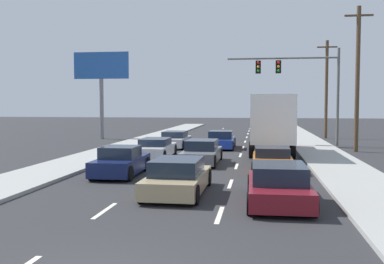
{
  "coord_description": "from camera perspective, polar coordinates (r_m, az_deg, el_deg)",
  "views": [
    {
      "loc": [
        2.76,
        -7.06,
        3.15
      ],
      "look_at": [
        -0.76,
        16.65,
        1.64
      ],
      "focal_mm": 41.84,
      "sensor_mm": 36.0,
      "label": 1
    }
  ],
  "objects": [
    {
      "name": "car_orange",
      "position": [
        21.1,
        10.17,
        -3.57
      ],
      "size": [
        1.86,
        4.03,
        1.17
      ],
      "color": "orange",
      "rests_on": "ground_plane"
    },
    {
      "name": "sidewalk_right",
      "position": [
        27.52,
        16.68,
        -2.98
      ],
      "size": [
        2.95,
        80.0,
        0.14
      ],
      "primitive_type": "cube",
      "color": "#9E9E99",
      "rests_on": "ground_plane"
    },
    {
      "name": "box_truck",
      "position": [
        28.36,
        10.05,
        1.46
      ],
      "size": [
        2.67,
        8.93,
        3.68
      ],
      "color": "white",
      "rests_on": "ground_plane"
    },
    {
      "name": "car_white",
      "position": [
        26.19,
        -4.67,
        -2.13
      ],
      "size": [
        1.9,
        4.66,
        1.16
      ],
      "color": "white",
      "rests_on": "ground_plane"
    },
    {
      "name": "traffic_signal_mast",
      "position": [
        34.92,
        12.68,
        7.12
      ],
      "size": [
        8.37,
        0.69,
        7.32
      ],
      "color": "#595B56",
      "rests_on": "ground_plane"
    },
    {
      "name": "car_blue",
      "position": [
        31.8,
        3.72,
        -1.06
      ],
      "size": [
        1.98,
        4.29,
        1.26
      ],
      "color": "#1E389E",
      "rests_on": "ground_plane"
    },
    {
      "name": "ground_plane",
      "position": [
        32.33,
        3.5,
        -2.0
      ],
      "size": [
        140.0,
        140.0,
        0.0
      ],
      "primitive_type": "plane",
      "color": "#2B2B2D"
    },
    {
      "name": "car_navy",
      "position": [
        20.05,
        -9.06,
        -3.82
      ],
      "size": [
        1.83,
        4.06,
        1.29
      ],
      "color": "#141E4C",
      "rests_on": "ground_plane"
    },
    {
      "name": "utility_pole_far",
      "position": [
        42.83,
        16.76,
        5.38
      ],
      "size": [
        1.8,
        0.28,
        8.92
      ],
      "color": "brown",
      "rests_on": "ground_plane"
    },
    {
      "name": "car_tan",
      "position": [
        15.75,
        -1.84,
        -5.81
      ],
      "size": [
        1.97,
        4.46,
        1.25
      ],
      "color": "tan",
      "rests_on": "ground_plane"
    },
    {
      "name": "sidewalk_left",
      "position": [
        28.84,
        -10.83,
        -2.6
      ],
      "size": [
        2.95,
        80.0,
        0.14
      ],
      "primitive_type": "cube",
      "color": "#9E9E99",
      "rests_on": "ground_plane"
    },
    {
      "name": "car_silver",
      "position": [
        32.33,
        -2.17,
        -1.01
      ],
      "size": [
        1.91,
        4.23,
        1.19
      ],
      "color": "#B7BABF",
      "rests_on": "ground_plane"
    },
    {
      "name": "roadside_billboard",
      "position": [
        41.27,
        -11.49,
        7.1
      ],
      "size": [
        5.06,
        0.36,
        7.8
      ],
      "color": "slate",
      "rests_on": "ground_plane"
    },
    {
      "name": "lane_markings",
      "position": [
        30.3,
        3.16,
        -2.37
      ],
      "size": [
        3.54,
        57.0,
        0.01
      ],
      "color": "silver",
      "rests_on": "ground_plane"
    },
    {
      "name": "utility_pole_mid",
      "position": [
        31.28,
        20.34,
        6.53
      ],
      "size": [
        1.8,
        0.28,
        9.47
      ],
      "color": "brown",
      "rests_on": "ground_plane"
    },
    {
      "name": "car_maroon",
      "position": [
        14.5,
        10.98,
        -6.67
      ],
      "size": [
        2.03,
        4.43,
        1.26
      ],
      "color": "maroon",
      "rests_on": "ground_plane"
    },
    {
      "name": "car_gray",
      "position": [
        23.76,
        1.25,
        -2.65
      ],
      "size": [
        1.9,
        4.54,
        1.25
      ],
      "color": "slate",
      "rests_on": "ground_plane"
    }
  ]
}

